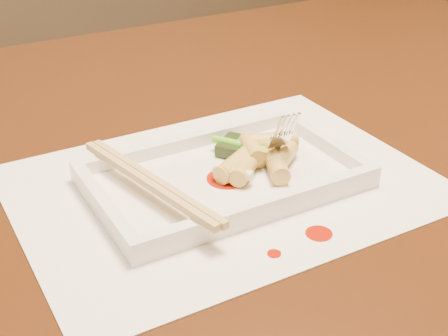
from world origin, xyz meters
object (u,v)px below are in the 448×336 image
plate_base (224,180)px  placemat (224,184)px  table (213,213)px  chopstick_a (146,182)px  fork (276,87)px

plate_base → placemat: bearing=0.0°
table → chopstick_a: 0.20m
placemat → chopstick_a: 0.09m
chopstick_a → fork: size_ratio=1.42×
table → fork: fork is taller
plate_base → fork: 0.11m
table → plate_base: (-0.04, -0.10, 0.11)m
chopstick_a → placemat: bearing=0.0°
fork → table: bearing=110.8°
placemat → plate_base: size_ratio=1.54×
placemat → fork: bearing=14.4°
chopstick_a → fork: fork is taller
table → chopstick_a: bearing=-141.3°
table → plate_base: size_ratio=5.38×
placemat → fork: (0.07, 0.02, 0.08)m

